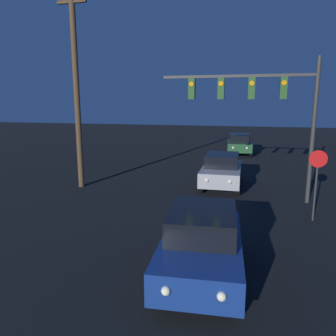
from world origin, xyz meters
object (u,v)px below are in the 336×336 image
object	(u,v)px
car_far	(239,144)
traffic_signal_mast	(262,101)
car_mid	(222,170)
utility_pole	(76,86)
car_near	(202,243)
stop_sign	(317,173)

from	to	relation	value
car_far	traffic_signal_mast	xyz separation A→B (m)	(1.28, -12.83, 3.40)
traffic_signal_mast	car_far	bearing A→B (deg)	95.70
car_far	car_mid	bearing A→B (deg)	83.70
traffic_signal_mast	utility_pole	xyz separation A→B (m)	(-8.65, 0.08, 0.73)
car_near	car_far	bearing A→B (deg)	-94.56
car_mid	utility_pole	world-z (taller)	utility_pole
car_far	stop_sign	world-z (taller)	stop_sign
car_mid	car_far	distance (m)	11.11
traffic_signal_mast	utility_pole	bearing A→B (deg)	179.45
utility_pole	traffic_signal_mast	bearing A→B (deg)	-0.55
stop_sign	utility_pole	xyz separation A→B (m)	(-10.60, 2.38, 3.25)
car_mid	traffic_signal_mast	xyz separation A→B (m)	(1.72, -1.73, 3.40)
car_mid	car_near	bearing A→B (deg)	91.01
stop_sign	utility_pole	world-z (taller)	utility_pole
traffic_signal_mast	stop_sign	xyz separation A→B (m)	(1.95, -2.30, -2.52)
traffic_signal_mast	stop_sign	world-z (taller)	traffic_signal_mast
car_far	utility_pole	world-z (taller)	utility_pole
car_far	traffic_signal_mast	distance (m)	13.33
car_mid	traffic_signal_mast	distance (m)	4.18
car_mid	stop_sign	size ratio (longest dim) A/B	1.59
car_mid	stop_sign	xyz separation A→B (m)	(3.67, -4.02, 0.88)
car_far	stop_sign	distance (m)	15.49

